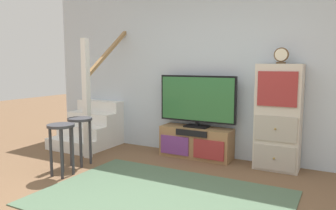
# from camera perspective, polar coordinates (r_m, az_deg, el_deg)

# --- Properties ---
(back_wall) EXTENTS (6.40, 0.12, 2.70)m
(back_wall) POSITION_cam_1_polar(r_m,az_deg,el_deg) (5.01, 9.48, 6.28)
(back_wall) COLOR silver
(back_wall) RESTS_ON ground_plane
(area_rug) EXTENTS (2.60, 1.80, 0.01)m
(area_rug) POSITION_cam_1_polar(r_m,az_deg,el_deg) (3.60, -1.13, -15.98)
(area_rug) COLOR #4C664C
(area_rug) RESTS_ON ground_plane
(media_console) EXTENTS (1.10, 0.38, 0.47)m
(media_console) POSITION_cam_1_polar(r_m,az_deg,el_deg) (5.01, 4.94, -6.55)
(media_console) COLOR #997047
(media_console) RESTS_ON ground_plane
(television) EXTENTS (1.21, 0.22, 0.78)m
(television) POSITION_cam_1_polar(r_m,az_deg,el_deg) (4.92, 5.13, 0.89)
(television) COLOR black
(television) RESTS_ON media_console
(side_cabinet) EXTENTS (0.58, 0.38, 1.43)m
(side_cabinet) POSITION_cam_1_polar(r_m,az_deg,el_deg) (4.59, 18.77, -2.09)
(side_cabinet) COLOR beige
(side_cabinet) RESTS_ON ground_plane
(desk_clock) EXTENTS (0.18, 0.08, 0.21)m
(desk_clock) POSITION_cam_1_polar(r_m,az_deg,el_deg) (4.52, 19.25, 8.18)
(desk_clock) COLOR #4C3823
(desk_clock) RESTS_ON side_cabinet
(staircase) EXTENTS (1.00, 1.36, 2.20)m
(staircase) POSITION_cam_1_polar(r_m,az_deg,el_deg) (6.01, -12.18, -3.04)
(staircase) COLOR white
(staircase) RESTS_ON ground_plane
(bar_stool_near) EXTENTS (0.34, 0.34, 0.67)m
(bar_stool_near) POSITION_cam_1_polar(r_m,az_deg,el_deg) (4.35, -18.22, -5.39)
(bar_stool_near) COLOR #333338
(bar_stool_near) RESTS_ON ground_plane
(bar_stool_far) EXTENTS (0.34, 0.34, 0.67)m
(bar_stool_far) POSITION_cam_1_polar(r_m,az_deg,el_deg) (4.74, -15.15, -4.21)
(bar_stool_far) COLOR #333338
(bar_stool_far) RESTS_ON ground_plane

